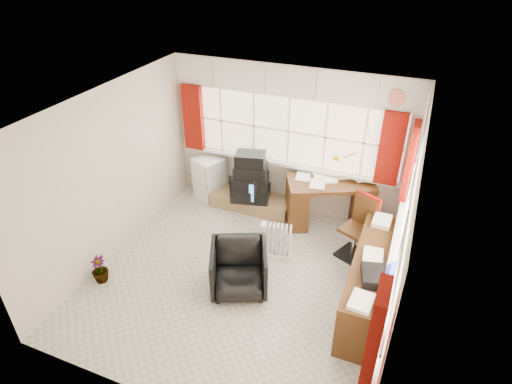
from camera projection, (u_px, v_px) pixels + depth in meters
ground at (241, 278)px, 6.05m from camera, size 4.00×4.00×0.00m
room_walls at (239, 188)px, 5.26m from camera, size 4.00×4.00×4.00m
window_back at (287, 160)px, 7.09m from camera, size 3.70×0.12×3.60m
window_right at (394, 261)px, 4.94m from camera, size 0.12×3.70×3.60m
curtains at (330, 171)px, 5.72m from camera, size 3.83×3.83×1.15m
overhead_cabinets at (341, 114)px, 5.33m from camera, size 3.98×3.98×0.48m
desk at (329, 200)px, 6.99m from camera, size 1.53×1.19×0.83m
desk_lamp at (355, 160)px, 6.72m from camera, size 0.18×0.16×0.48m
task_chair at (361, 224)px, 6.26m from camera, size 0.56×0.57×1.00m
office_chair at (239, 269)px, 5.71m from camera, size 0.98×0.99×0.69m
radiator at (278, 245)px, 6.31m from camera, size 0.42×0.23×0.60m
credenza at (371, 281)px, 5.46m from camera, size 0.50×2.00×0.85m
file_tray at (374, 276)px, 4.92m from camera, size 0.36×0.42×0.12m
tv_bench at (252, 202)px, 7.52m from camera, size 1.40×0.50×0.25m
crt_tv at (249, 184)px, 7.32m from camera, size 0.54×0.51×0.47m
hifi_stack at (251, 179)px, 7.16m from camera, size 0.72×0.54×0.87m
mini_fridge at (209, 178)px, 7.72m from camera, size 0.60×0.60×0.77m
spray_bottle_a at (266, 210)px, 7.26m from camera, size 0.16×0.16×0.29m
spray_bottle_b at (282, 241)px, 6.62m from camera, size 0.12×0.12×0.19m
flower_vase at (100, 269)px, 5.91m from camera, size 0.25×0.25×0.41m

